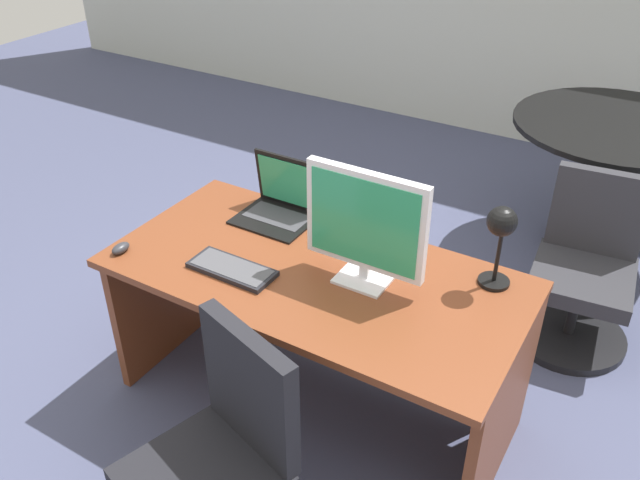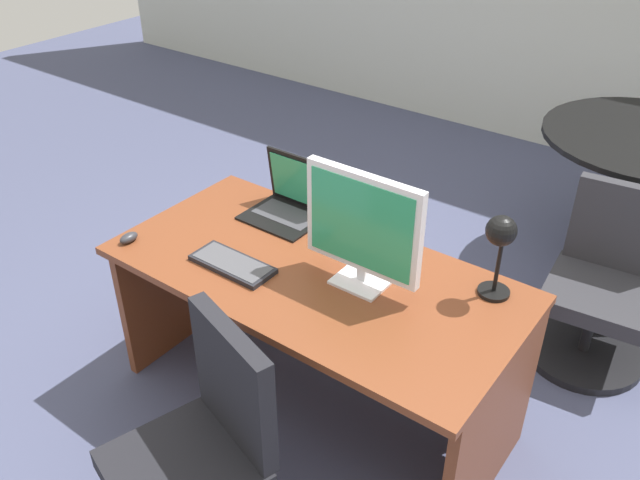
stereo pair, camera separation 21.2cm
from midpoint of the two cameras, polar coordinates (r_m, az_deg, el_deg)
The scene contains 10 objects.
ground at distance 4.11m, azimuth 9.03°, elevation -0.58°, with size 12.00×12.00×0.00m, color #474C6B.
desk at distance 2.76m, azimuth -2.10°, elevation -5.84°, with size 1.64×0.82×0.72m.
monitor at distance 2.40m, azimuth 1.39°, elevation 1.31°, with size 0.48×0.16×0.46m.
laptop at distance 2.94m, azimuth -5.31°, elevation 3.56°, with size 0.33×0.27×0.26m.
keyboard at distance 2.62m, azimuth -9.87°, elevation -2.53°, with size 0.35×0.15×0.02m.
mouse at distance 2.84m, azimuth -18.81°, elevation -0.73°, with size 0.05×0.09×0.04m.
desk_lamp at distance 2.43m, azimuth 12.86°, elevation 0.67°, with size 0.12×0.15×0.34m.
office_chair at distance 2.42m, azimuth -11.37°, elevation -19.32°, with size 0.57×0.59×0.88m.
meeting_table at distance 4.08m, azimuth 22.40°, elevation 6.69°, with size 1.14×1.14×0.80m.
meeting_chair_near at distance 3.43m, azimuth 19.92°, elevation -3.21°, with size 0.56×0.56×0.84m.
Camera 1 is at (1.11, -1.81, 2.22)m, focal length 37.29 mm.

